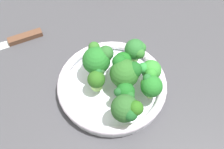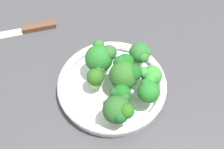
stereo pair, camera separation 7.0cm
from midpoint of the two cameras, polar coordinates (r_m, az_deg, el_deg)
The scene contains 12 objects.
ground_plane at distance 77.14cm, azimuth 0.75°, elevation -3.12°, with size 130.00×130.00×2.50cm, color #434248.
bowl at distance 74.20cm, azimuth 2.70°, elevation -2.32°, with size 26.68×26.68×3.64cm.
broccoli_floret_0 at distance 70.04cm, azimuth 10.10°, elevation -0.55°, with size 5.31×5.15×6.11cm.
broccoli_floret_1 at distance 73.62cm, azimuth 8.13°, elevation 3.74°, with size 5.12×5.68×6.43cm.
broccoli_floret_2 at distance 72.35cm, azimuth 5.26°, elevation 1.94°, with size 4.61×4.30×5.37cm.
broccoli_floret_3 at distance 67.37cm, azimuth 4.74°, elevation -3.96°, with size 4.80×4.97×5.36cm.
broccoli_floret_4 at distance 69.79cm, azimuth -0.18°, elevation -0.60°, with size 4.29×4.23×5.27cm.
broccoli_floret_5 at distance 71.27cm, azimuth 0.59°, elevation 3.07°, with size 7.65×7.23×7.65cm.
broccoli_floret_6 at distance 68.79cm, azimuth 5.34°, elevation -0.11°, with size 7.15×7.40×7.58cm.
broccoli_floret_7 at distance 67.81cm, azimuth 9.72°, elevation -3.37°, with size 5.00×5.15×6.19cm.
broccoli_floret_8 at distance 63.58cm, azimuth 4.41°, elevation -7.00°, with size 6.14×6.52×7.59cm.
knife at distance 90.16cm, azimuth -14.37°, elevation 7.91°, with size 26.61×7.00×1.50cm.
Camera 2 is at (-14.95, -38.48, 64.15)cm, focal length 48.70 mm.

